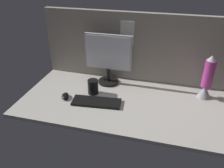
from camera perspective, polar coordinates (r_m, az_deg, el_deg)
ground_plane at (r=178.94cm, az=6.30°, el=-4.85°), size 180.00×80.00×3.00cm
cubicle_wall_back at (r=197.96cm, az=8.56°, el=8.68°), size 180.00×5.50×59.47cm
monitor at (r=194.07cm, az=-0.93°, el=6.69°), size 39.75×18.00×43.39cm
keyboard at (r=175.59cm, az=-3.88°, el=-4.48°), size 38.14×16.72×2.00cm
mouse at (r=184.68cm, az=-11.54°, el=-2.95°), size 8.38×10.89×3.40cm
mug_black_travel at (r=185.52cm, az=-4.74°, el=-0.69°), size 8.42×8.42×11.99cm
lava_lamp at (r=190.12cm, az=22.54°, el=0.81°), size 10.81×10.81×35.36cm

